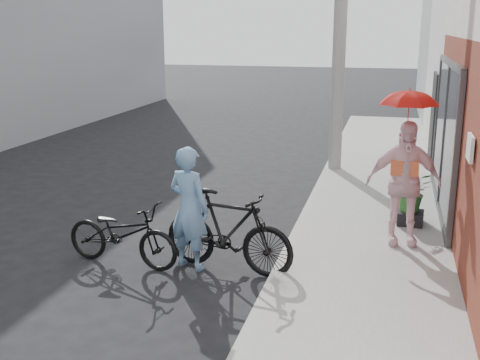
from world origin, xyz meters
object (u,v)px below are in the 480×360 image
at_px(utility_pole, 341,9).
at_px(kimono_woman, 403,183).
at_px(bike_left, 122,234).
at_px(planter, 410,218).
at_px(bike_right, 228,231).
at_px(officer, 189,208).

xyz_separation_m(utility_pole, kimono_woman, (1.38, -4.48, -2.48)).
relative_size(utility_pole, bike_left, 4.14).
xyz_separation_m(bike_left, planter, (3.84, 2.39, -0.22)).
distance_m(utility_pole, kimono_woman, 5.31).
bearing_deg(bike_right, officer, 101.35).
relative_size(utility_pole, bike_right, 3.80).
relative_size(utility_pole, kimono_woman, 3.90).
relative_size(kimono_woman, planter, 4.57).
height_order(officer, bike_right, officer).
xyz_separation_m(utility_pole, bike_left, (-2.29, -5.96, -3.06)).
height_order(utility_pole, planter, utility_pole).
relative_size(bike_left, kimono_woman, 0.94).
height_order(bike_right, planter, bike_right).
bearing_deg(bike_left, bike_right, -76.08).
xyz_separation_m(officer, planter, (2.92, 2.25, -0.61)).
bearing_deg(utility_pole, planter, -66.56).
bearing_deg(officer, bike_right, -158.79).
bearing_deg(bike_right, planter, -36.66).
distance_m(officer, bike_left, 1.01).
bearing_deg(kimono_woman, bike_left, -166.79).
height_order(bike_right, kimono_woman, kimono_woman).
distance_m(utility_pole, officer, 6.55).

